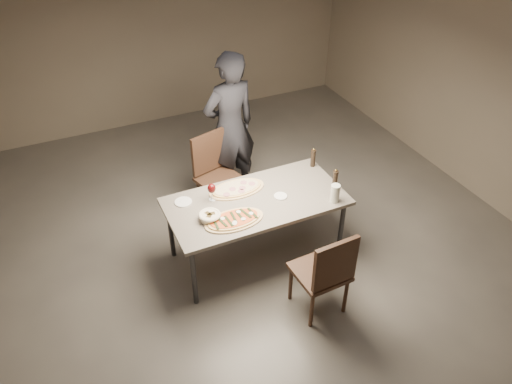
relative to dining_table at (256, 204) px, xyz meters
name	(u,v)px	position (x,y,z in m)	size (l,w,h in m)	color
room	(256,144)	(0.00, 0.00, 0.71)	(7.00, 7.00, 7.00)	#5E5851
dining_table	(256,204)	(0.00, 0.00, 0.00)	(1.80, 0.90, 0.75)	slate
zucchini_pizza	(234,220)	(-0.33, -0.21, 0.07)	(0.59, 0.33, 0.05)	tan
ham_pizza	(237,189)	(-0.11, 0.24, 0.07)	(0.60, 0.33, 0.04)	tan
bread_basket	(210,216)	(-0.53, -0.10, 0.10)	(0.21, 0.21, 0.08)	beige
oil_dish	(280,196)	(0.25, -0.06, 0.07)	(0.13, 0.13, 0.02)	white
pepper_mill_left	(335,179)	(0.83, -0.15, 0.16)	(0.06, 0.06, 0.23)	black
pepper_mill_right	(313,158)	(0.83, 0.30, 0.16)	(0.06, 0.06, 0.23)	black
carafe	(335,193)	(0.71, -0.35, 0.15)	(0.09, 0.09, 0.19)	silver
wine_glass	(212,189)	(-0.40, 0.19, 0.19)	(0.08, 0.08, 0.19)	silver
side_plate	(183,202)	(-0.68, 0.27, 0.06)	(0.17, 0.17, 0.01)	white
chair_near	(326,271)	(0.24, -0.98, -0.15)	(0.48, 0.48, 0.98)	#3C2519
chair_far	(215,170)	(-0.08, 0.95, -0.14)	(0.58, 0.58, 0.99)	#3C2519
diner	(230,127)	(0.22, 1.20, 0.24)	(0.68, 0.45, 1.86)	black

